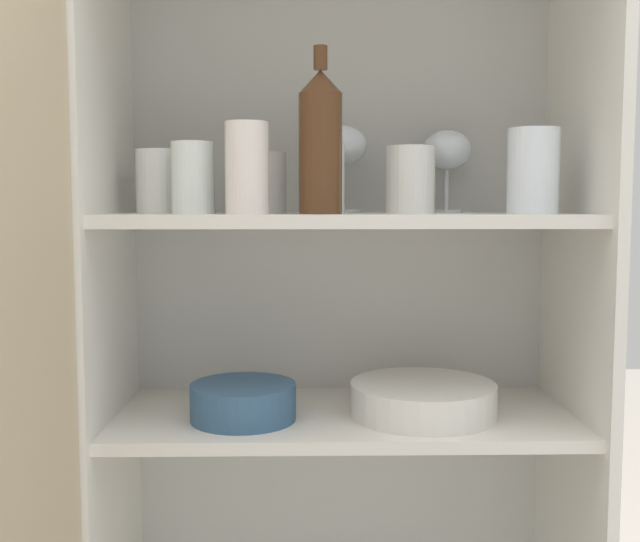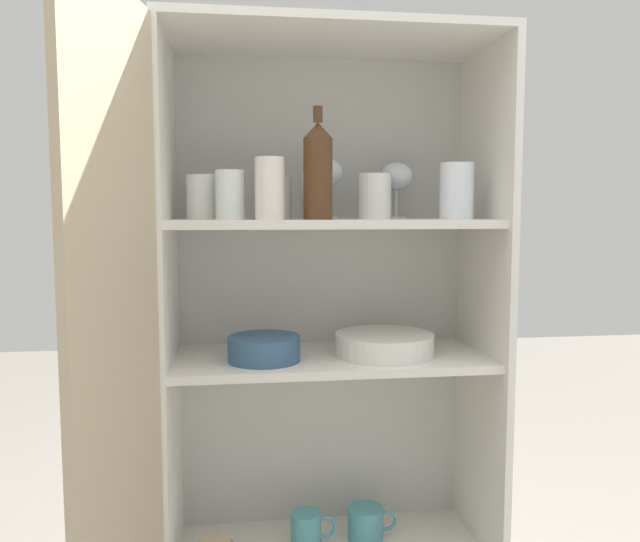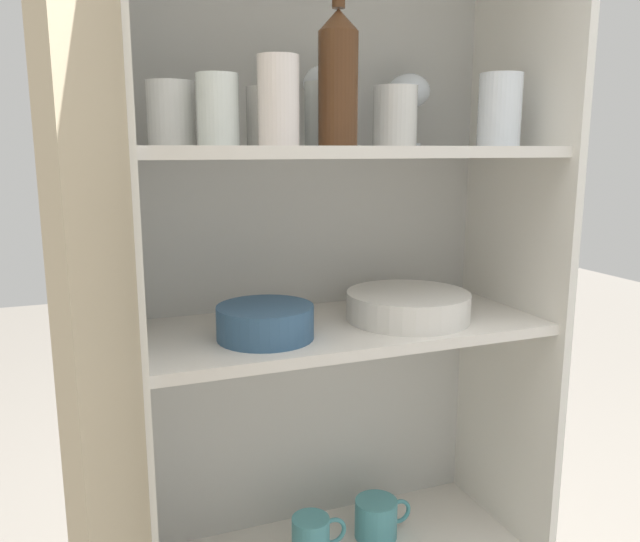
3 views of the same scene
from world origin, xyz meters
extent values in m
cube|color=silver|center=(0.00, 0.33, 0.77)|extent=(0.79, 0.02, 1.54)
cube|color=white|center=(-0.38, 0.16, 0.77)|extent=(0.02, 0.35, 1.54)
cube|color=white|center=(0.38, 0.16, 0.77)|extent=(0.02, 0.35, 1.54)
cube|color=silver|center=(0.00, 0.16, 0.79)|extent=(0.75, 0.32, 0.02)
cube|color=silver|center=(0.00, 0.16, 1.12)|extent=(0.75, 0.32, 0.02)
cylinder|color=white|center=(0.29, 0.10, 1.20)|extent=(0.08, 0.08, 0.13)
cylinder|color=silver|center=(-0.15, 0.07, 1.20)|extent=(0.07, 0.07, 0.14)
cylinder|color=white|center=(-0.30, 0.18, 1.18)|extent=(0.08, 0.08, 0.10)
cylinder|color=white|center=(-0.24, 0.11, 1.19)|extent=(0.07, 0.07, 0.11)
cylinder|color=white|center=(-0.04, 0.16, 1.19)|extent=(0.07, 0.07, 0.11)
cylinder|color=white|center=(0.11, 0.17, 1.19)|extent=(0.08, 0.08, 0.11)
cylinder|color=white|center=(-0.14, 0.15, 1.18)|extent=(0.08, 0.08, 0.10)
cylinder|color=white|center=(0.18, 0.26, 1.14)|extent=(0.06, 0.06, 0.01)
cylinder|color=white|center=(0.18, 0.26, 1.17)|extent=(0.01, 0.01, 0.07)
ellipsoid|color=white|center=(0.18, 0.26, 1.24)|extent=(0.09, 0.09, 0.07)
cylinder|color=white|center=(0.00, 0.25, 1.14)|extent=(0.07, 0.07, 0.01)
cylinder|color=white|center=(0.00, 0.25, 1.18)|extent=(0.01, 0.01, 0.08)
ellipsoid|color=white|center=(0.00, 0.25, 1.25)|extent=(0.09, 0.09, 0.07)
cylinder|color=#4C2D19|center=(-0.04, 0.09, 1.22)|extent=(0.07, 0.07, 0.18)
cone|color=#4C2D19|center=(-0.04, 0.09, 1.33)|extent=(0.07, 0.07, 0.04)
cylinder|color=#4C2D19|center=(-0.04, 0.09, 1.37)|extent=(0.02, 0.02, 0.04)
cylinder|color=silver|center=(0.13, 0.14, 0.81)|extent=(0.24, 0.24, 0.01)
cylinder|color=silver|center=(0.13, 0.14, 0.82)|extent=(0.24, 0.24, 0.01)
cylinder|color=silver|center=(0.13, 0.14, 0.83)|extent=(0.24, 0.24, 0.01)
cylinder|color=silver|center=(0.13, 0.14, 0.83)|extent=(0.24, 0.24, 0.01)
cylinder|color=silver|center=(0.13, 0.14, 0.84)|extent=(0.24, 0.24, 0.01)
cylinder|color=silver|center=(0.13, 0.14, 0.85)|extent=(0.24, 0.24, 0.01)
cylinder|color=#33567A|center=(-0.16, 0.12, 0.83)|extent=(0.17, 0.17, 0.06)
torus|color=#33567A|center=(-0.16, 0.12, 0.86)|extent=(0.17, 0.17, 0.01)
camera|label=1|loc=(-0.06, -1.06, 1.15)|focal=42.00mm
camera|label=2|loc=(-0.22, -1.32, 1.15)|focal=35.00mm
camera|label=3|loc=(-0.45, -0.89, 1.13)|focal=35.00mm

